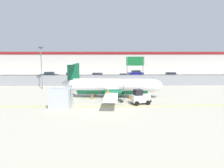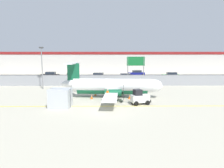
{
  "view_description": "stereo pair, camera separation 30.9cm",
  "coord_description": "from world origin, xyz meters",
  "px_view_note": "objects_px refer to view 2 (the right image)",
  "views": [
    {
      "loc": [
        0.04,
        -23.32,
        6.38
      ],
      "look_at": [
        0.69,
        7.98,
        1.8
      ],
      "focal_mm": 35.0,
      "sensor_mm": 36.0,
      "label": 1
    },
    {
      "loc": [
        0.34,
        -23.33,
        6.38
      ],
      "look_at": [
        0.69,
        7.98,
        1.8
      ],
      "focal_mm": 35.0,
      "sensor_mm": 36.0,
      "label": 2
    }
  ],
  "objects_px": {
    "ground_crew_worker": "(108,95)",
    "traffic_cone_far_left": "(92,97)",
    "parked_car_3": "(125,77)",
    "cargo_container": "(60,98)",
    "parked_car_5": "(171,76)",
    "parked_car_0": "(50,75)",
    "apron_light_pole": "(42,64)",
    "traffic_cone_near_right": "(129,97)",
    "commuter_airplane": "(114,86)",
    "traffic_cone_near_left": "(96,93)",
    "highway_sign": "(136,63)",
    "parked_car_1": "(72,76)",
    "parked_car_4": "(136,73)",
    "baggage_tug": "(140,98)",
    "parked_car_2": "(99,76)"
  },
  "relations": [
    {
      "from": "highway_sign",
      "to": "traffic_cone_far_left",
      "type": "bearing_deg",
      "value": -118.38
    },
    {
      "from": "parked_car_1",
      "to": "traffic_cone_near_right",
      "type": "bearing_deg",
      "value": -68.88
    },
    {
      "from": "parked_car_4",
      "to": "cargo_container",
      "type": "bearing_deg",
      "value": 61.93
    },
    {
      "from": "ground_crew_worker",
      "to": "parked_car_3",
      "type": "relative_size",
      "value": 0.4
    },
    {
      "from": "baggage_tug",
      "to": "cargo_container",
      "type": "bearing_deg",
      "value": 172.31
    },
    {
      "from": "parked_car_1",
      "to": "apron_light_pole",
      "type": "relative_size",
      "value": 0.6
    },
    {
      "from": "baggage_tug",
      "to": "cargo_container",
      "type": "relative_size",
      "value": 0.98
    },
    {
      "from": "parked_car_4",
      "to": "traffic_cone_near_left",
      "type": "bearing_deg",
      "value": 63.67
    },
    {
      "from": "parked_car_4",
      "to": "parked_car_0",
      "type": "bearing_deg",
      "value": 5.54
    },
    {
      "from": "commuter_airplane",
      "to": "cargo_container",
      "type": "relative_size",
      "value": 6.18
    },
    {
      "from": "baggage_tug",
      "to": "parked_car_5",
      "type": "relative_size",
      "value": 0.6
    },
    {
      "from": "traffic_cone_near_left",
      "to": "apron_light_pole",
      "type": "height_order",
      "value": "apron_light_pole"
    },
    {
      "from": "cargo_container",
      "to": "parked_car_3",
      "type": "relative_size",
      "value": 0.62
    },
    {
      "from": "traffic_cone_near_right",
      "to": "apron_light_pole",
      "type": "distance_m",
      "value": 17.17
    },
    {
      "from": "baggage_tug",
      "to": "apron_light_pole",
      "type": "xyz_separation_m",
      "value": [
        -15.38,
        11.59,
        3.45
      ]
    },
    {
      "from": "parked_car_2",
      "to": "parked_car_4",
      "type": "xyz_separation_m",
      "value": [
        9.54,
        7.14,
        0.0
      ]
    },
    {
      "from": "commuter_airplane",
      "to": "cargo_container",
      "type": "distance_m",
      "value": 8.34
    },
    {
      "from": "traffic_cone_near_left",
      "to": "apron_light_pole",
      "type": "relative_size",
      "value": 0.09
    },
    {
      "from": "cargo_container",
      "to": "parked_car_3",
      "type": "xyz_separation_m",
      "value": [
        9.11,
        23.34,
        -0.21
      ]
    },
    {
      "from": "commuter_airplane",
      "to": "parked_car_4",
      "type": "relative_size",
      "value": 3.68
    },
    {
      "from": "traffic_cone_near_left",
      "to": "parked_car_1",
      "type": "bearing_deg",
      "value": 109.36
    },
    {
      "from": "traffic_cone_near_left",
      "to": "highway_sign",
      "type": "height_order",
      "value": "highway_sign"
    },
    {
      "from": "ground_crew_worker",
      "to": "traffic_cone_far_left",
      "type": "relative_size",
      "value": 2.66
    },
    {
      "from": "traffic_cone_near_right",
      "to": "apron_light_pole",
      "type": "relative_size",
      "value": 0.09
    },
    {
      "from": "ground_crew_worker",
      "to": "parked_car_0",
      "type": "xyz_separation_m",
      "value": [
        -14.12,
        25.2,
        -0.06
      ]
    },
    {
      "from": "commuter_airplane",
      "to": "parked_car_0",
      "type": "height_order",
      "value": "commuter_airplane"
    },
    {
      "from": "parked_car_0",
      "to": "parked_car_5",
      "type": "xyz_separation_m",
      "value": [
        28.94,
        -1.41,
        0.0
      ]
    },
    {
      "from": "ground_crew_worker",
      "to": "traffic_cone_near_left",
      "type": "xyz_separation_m",
      "value": [
        -1.84,
        4.53,
        -0.64
      ]
    },
    {
      "from": "parked_car_4",
      "to": "parked_car_3",
      "type": "bearing_deg",
      "value": 60.87
    },
    {
      "from": "traffic_cone_near_left",
      "to": "traffic_cone_far_left",
      "type": "height_order",
      "value": "same"
    },
    {
      "from": "cargo_container",
      "to": "parked_car_5",
      "type": "height_order",
      "value": "cargo_container"
    },
    {
      "from": "traffic_cone_near_right",
      "to": "highway_sign",
      "type": "relative_size",
      "value": 0.12
    },
    {
      "from": "commuter_airplane",
      "to": "highway_sign",
      "type": "xyz_separation_m",
      "value": [
        4.65,
        13.49,
        2.54
      ]
    },
    {
      "from": "parked_car_5",
      "to": "highway_sign",
      "type": "distance_m",
      "value": 12.3
    },
    {
      "from": "parked_car_1",
      "to": "baggage_tug",
      "type": "bearing_deg",
      "value": -70.22
    },
    {
      "from": "parked_car_4",
      "to": "parked_car_2",
      "type": "bearing_deg",
      "value": 30.45
    },
    {
      "from": "parked_car_1",
      "to": "parked_car_4",
      "type": "distance_m",
      "value": 17.03
    },
    {
      "from": "commuter_airplane",
      "to": "parked_car_3",
      "type": "distance_m",
      "value": 18.17
    },
    {
      "from": "parked_car_4",
      "to": "apron_light_pole",
      "type": "xyz_separation_m",
      "value": [
        -18.75,
        -19.24,
        3.41
      ]
    },
    {
      "from": "cargo_container",
      "to": "parked_car_4",
      "type": "height_order",
      "value": "cargo_container"
    },
    {
      "from": "traffic_cone_near_left",
      "to": "traffic_cone_far_left",
      "type": "xyz_separation_m",
      "value": [
        -0.38,
        -2.38,
        0.0
      ]
    },
    {
      "from": "parked_car_3",
      "to": "parked_car_4",
      "type": "xyz_separation_m",
      "value": [
        3.7,
        8.81,
        0.0
      ]
    },
    {
      "from": "apron_light_pole",
      "to": "traffic_cone_near_right",
      "type": "bearing_deg",
      "value": -30.35
    },
    {
      "from": "highway_sign",
      "to": "parked_car_2",
      "type": "bearing_deg",
      "value": 141.57
    },
    {
      "from": "commuter_airplane",
      "to": "cargo_container",
      "type": "xyz_separation_m",
      "value": [
        -6.35,
        -5.39,
        -0.5
      ]
    },
    {
      "from": "parked_car_4",
      "to": "apron_light_pole",
      "type": "height_order",
      "value": "apron_light_pole"
    },
    {
      "from": "ground_crew_worker",
      "to": "traffic_cone_near_left",
      "type": "bearing_deg",
      "value": 142.82
    },
    {
      "from": "traffic_cone_far_left",
      "to": "parked_car_3",
      "type": "bearing_deg",
      "value": 72.71
    },
    {
      "from": "parked_car_1",
      "to": "parked_car_4",
      "type": "relative_size",
      "value": 1.0
    },
    {
      "from": "traffic_cone_far_left",
      "to": "parked_car_0",
      "type": "height_order",
      "value": "parked_car_0"
    }
  ]
}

